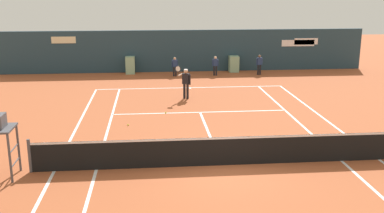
{
  "coord_description": "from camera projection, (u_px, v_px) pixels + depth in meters",
  "views": [
    {
      "loc": [
        -2.23,
        -13.39,
        5.54
      ],
      "look_at": [
        -0.55,
        4.46,
        0.8
      ],
      "focal_mm": 42.04,
      "sensor_mm": 36.0,
      "label": 1
    }
  ],
  "objects": [
    {
      "name": "player_on_baseline",
      "position": [
        186.0,
        81.0,
        22.97
      ],
      "size": [
        0.8,
        0.61,
        1.78
      ],
      "rotation": [
        0.0,
        0.0,
        2.68
      ],
      "color": "black",
      "rests_on": "ground_plane"
    },
    {
      "name": "tennis_ball_mid_court",
      "position": [
        166.0,
        113.0,
        20.49
      ],
      "size": [
        0.07,
        0.07,
        0.07
      ],
      "primitive_type": "sphere",
      "color": "#CCE033",
      "rests_on": "ground_plane"
    },
    {
      "name": "ball_kid_left_post",
      "position": [
        215.0,
        64.0,
        29.16
      ],
      "size": [
        0.42,
        0.18,
        1.27
      ],
      "rotation": [
        0.0,
        0.0,
        3.09
      ],
      "color": "black",
      "rests_on": "ground_plane"
    },
    {
      "name": "ground_plane",
      "position": [
        219.0,
        159.0,
        15.05
      ],
      "size": [
        80.0,
        80.0,
        0.01
      ],
      "color": "#A8512D"
    },
    {
      "name": "tennis_net",
      "position": [
        222.0,
        150.0,
        14.37
      ],
      "size": [
        12.1,
        0.1,
        1.07
      ],
      "color": "#4C4C51",
      "rests_on": "ground_plane"
    },
    {
      "name": "sponsor_back_wall",
      "position": [
        183.0,
        52.0,
        30.49
      ],
      "size": [
        25.0,
        1.02,
        2.81
      ],
      "color": "#233D4C",
      "rests_on": "ground_plane"
    },
    {
      "name": "ball_kid_centre_post",
      "position": [
        175.0,
        65.0,
        28.92
      ],
      "size": [
        0.41,
        0.18,
        1.24
      ],
      "rotation": [
        0.0,
        0.0,
        3.21
      ],
      "color": "black",
      "rests_on": "ground_plane"
    },
    {
      "name": "ball_kid_right_post",
      "position": [
        259.0,
        63.0,
        29.41
      ],
      "size": [
        0.44,
        0.2,
        1.32
      ],
      "rotation": [
        0.0,
        0.0,
        3.26
      ],
      "color": "black",
      "rests_on": "ground_plane"
    },
    {
      "name": "tennis_ball_near_service_line",
      "position": [
        128.0,
        125.0,
        18.66
      ],
      "size": [
        0.07,
        0.07,
        0.07
      ],
      "primitive_type": "sphere",
      "color": "#CCE033",
      "rests_on": "ground_plane"
    }
  ]
}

